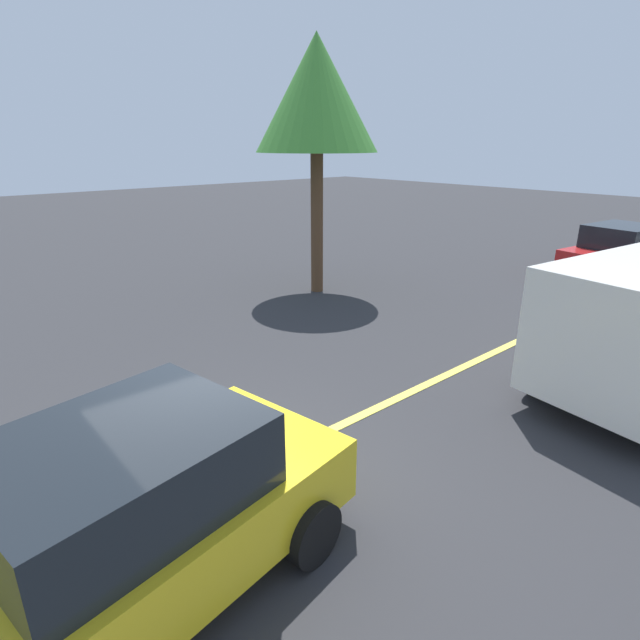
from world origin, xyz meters
The scene contains 5 objects.
ground_plane centered at (0.00, 0.00, 0.00)m, with size 80.00×80.00×0.00m, color #2D2D30.
lane_marking_centre centered at (3.00, 0.00, 0.01)m, with size 28.00×0.16×0.01m, color #E0D14C.
car_red_far_lane centered at (13.44, 0.61, 0.80)m, with size 4.13×2.34×1.60m.
car_yellow_behind_van centered at (-1.65, -0.93, 0.83)m, with size 4.64×2.65×1.66m.
tree_left_verge centered at (6.03, 5.48, 4.86)m, with size 3.01×3.01×6.25m.
Camera 1 is at (-2.52, -4.53, 3.81)m, focal length 28.27 mm.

